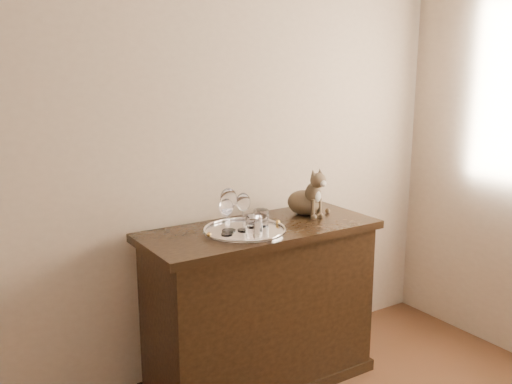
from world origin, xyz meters
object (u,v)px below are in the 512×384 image
cat (305,191)px  tray (245,231)px  sideboard (260,307)px  tumbler_b (254,226)px  tumbler_c (261,218)px  wine_glass_a (229,210)px  wine_glass_c (226,217)px  wine_glass_d (243,212)px

cat → tray: bearing=-171.9°
sideboard → tumbler_b: size_ratio=13.42×
tumbler_c → wine_glass_a: bearing=176.0°
sideboard → tumbler_c: bearing=-106.4°
tumbler_c → cat: 0.36m
sideboard → wine_glass_c: bearing=-168.9°
wine_glass_d → tumbler_b: wine_glass_d is taller
tray → tumbler_c: bearing=10.1°
sideboard → wine_glass_d: size_ratio=6.49×
wine_glass_d → cat: size_ratio=0.71×
wine_glass_c → tumbler_c: bearing=8.3°
tray → cat: (0.44, 0.11, 0.13)m
wine_glass_c → tumbler_b: 0.14m
wine_glass_c → cat: (0.55, 0.12, 0.04)m
wine_glass_d → wine_glass_a: bearing=155.8°
wine_glass_a → cat: cat is taller
tumbler_c → cat: size_ratio=0.32×
wine_glass_a → tray: bearing=-23.8°
wine_glass_d → cat: bearing=13.0°
cat → wine_glass_c: bearing=-173.3°
wine_glass_c → tumbler_c: (0.21, 0.03, -0.04)m
wine_glass_a → tumbler_b: wine_glass_a is taller
tumbler_b → tumbler_c: size_ratio=1.07×
tray → sideboard: bearing=15.5°
wine_glass_a → tumbler_c: wine_glass_a is taller
sideboard → wine_glass_d: bearing=-166.5°
sideboard → tumbler_c: (-0.00, -0.01, 0.47)m
wine_glass_c → wine_glass_d: bearing=8.4°
wine_glass_a → wine_glass_d: bearing=-24.2°
sideboard → wine_glass_a: bearing=179.6°
wine_glass_a → tumbler_c: bearing=-4.0°
tray → wine_glass_d: bearing=160.5°
tray → tumbler_b: size_ratio=4.47×
sideboard → tumbler_c: tumbler_c is taller
wine_glass_a → wine_glass_c: size_ratio=1.22×
tray → cat: size_ratio=1.54×
wine_glass_d → tumbler_c: 0.12m
tray → wine_glass_d: size_ratio=2.16×
sideboard → tray: (-0.11, -0.03, 0.43)m
wine_glass_d → tray: bearing=-19.5°
wine_glass_a → wine_glass_c: wine_glass_a is taller
tray → wine_glass_d: wine_glass_d is taller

